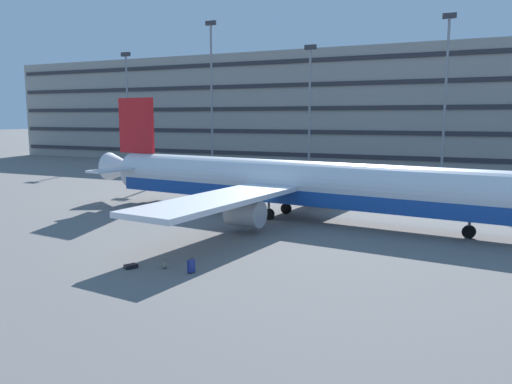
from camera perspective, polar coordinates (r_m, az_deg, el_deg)
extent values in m
plane|color=slate|center=(41.67, 0.52, -3.04)|extent=(600.00, 600.00, 0.00)
cube|color=gray|center=(90.96, 14.29, 9.07)|extent=(153.72, 14.82, 19.60)
cube|color=#2D2D33|center=(83.81, 13.15, 3.83)|extent=(152.18, 0.24, 0.70)
cube|color=#2D2D33|center=(83.61, 13.24, 6.51)|extent=(152.18, 0.24, 0.70)
cube|color=#2D2D33|center=(83.59, 13.33, 9.19)|extent=(152.18, 0.24, 0.70)
cube|color=#2D2D33|center=(83.76, 13.42, 11.87)|extent=(152.18, 0.24, 0.70)
cube|color=#2D2D33|center=(84.11, 13.52, 14.54)|extent=(152.18, 0.24, 0.70)
cylinder|color=silver|center=(41.56, 4.21, 1.10)|extent=(35.86, 7.49, 3.57)
cube|color=#19479E|center=(41.70, 4.19, -0.23)|extent=(34.44, 7.27, 1.14)
cone|color=silver|center=(52.91, -14.58, 2.70)|extent=(4.57, 3.31, 2.85)
cube|color=red|center=(51.38, -13.30, 7.27)|extent=(4.30, 0.83, 5.35)
cube|color=silver|center=(53.80, -10.33, 3.11)|extent=(2.38, 5.52, 0.20)
cube|color=silver|center=(48.94, -15.58, 2.44)|extent=(2.38, 5.52, 0.20)
cube|color=silver|center=(50.37, 7.97, 2.00)|extent=(6.03, 15.38, 0.36)
cube|color=silver|center=(34.23, -4.35, -0.90)|extent=(6.03, 15.38, 0.36)
cylinder|color=#9E9EA3|center=(47.88, 7.22, 0.15)|extent=(2.75, 2.23, 1.96)
cylinder|color=#9E9EA3|center=(36.38, -1.22, -2.38)|extent=(2.75, 2.23, 1.96)
cylinder|color=black|center=(37.94, 22.80, -4.14)|extent=(0.93, 0.45, 0.90)
cylinder|color=slate|center=(37.82, 22.85, -3.24)|extent=(0.20, 0.20, 1.22)
cylinder|color=black|center=(43.93, 3.40, -1.87)|extent=(0.93, 0.45, 0.90)
cylinder|color=slate|center=(43.82, 3.41, -1.08)|extent=(0.20, 0.20, 1.22)
cylinder|color=black|center=(41.31, 1.45, -2.51)|extent=(0.93, 0.45, 0.90)
cylinder|color=slate|center=(41.20, 1.45, -1.67)|extent=(0.20, 0.20, 1.22)
cylinder|color=gray|center=(96.78, -14.22, 8.90)|extent=(0.36, 0.36, 19.20)
cube|color=#333338|center=(97.43, -14.44, 14.76)|extent=(1.80, 0.50, 0.70)
cylinder|color=gray|center=(86.88, -5.01, 10.57)|extent=(0.36, 0.36, 23.31)
cube|color=#333338|center=(88.18, -5.11, 18.38)|extent=(1.80, 0.50, 0.70)
cylinder|color=gray|center=(79.70, 6.03, 9.02)|extent=(0.36, 0.36, 18.49)
cube|color=#333338|center=(80.39, 6.14, 15.87)|extent=(1.80, 0.50, 0.70)
cylinder|color=gray|center=(75.74, 20.48, 9.73)|extent=(0.36, 0.36, 21.50)
cube|color=#333338|center=(76.91, 20.92, 18.01)|extent=(1.80, 0.50, 0.70)
cube|color=black|center=(29.08, -13.88, -8.11)|extent=(0.71, 0.80, 0.21)
cube|color=black|center=(29.23, -13.25, -8.00)|extent=(0.22, 0.13, 0.02)
cube|color=navy|center=(27.55, -7.29, -8.24)|extent=(0.33, 0.44, 0.68)
cylinder|color=#333338|center=(27.33, -7.40, -7.52)|extent=(0.02, 0.02, 0.11)
cylinder|color=#333338|center=(27.46, -7.04, -7.44)|extent=(0.02, 0.02, 0.11)
cube|color=black|center=(27.38, -7.22, -7.37)|extent=(0.09, 0.21, 0.02)
cylinder|color=black|center=(27.63, -7.64, -8.99)|extent=(0.05, 0.04, 0.05)
cylinder|color=black|center=(27.81, -7.13, -8.86)|extent=(0.05, 0.04, 0.05)
cylinder|color=black|center=(27.50, -7.42, -9.07)|extent=(0.05, 0.04, 0.05)
cylinder|color=black|center=(27.68, -6.91, -8.94)|extent=(0.05, 0.04, 0.05)
ellipsoid|color=gray|center=(28.58, -10.24, -8.04)|extent=(0.36, 0.32, 0.45)
ellipsoid|color=gray|center=(28.51, -10.26, -8.22)|extent=(0.23, 0.18, 0.20)
torus|color=black|center=(28.54, -10.24, -7.57)|extent=(0.08, 0.05, 0.08)
cube|color=black|center=(28.65, -10.04, -7.99)|extent=(0.04, 0.04, 0.38)
cube|color=black|center=(28.68, -10.38, -7.99)|extent=(0.04, 0.04, 0.38)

